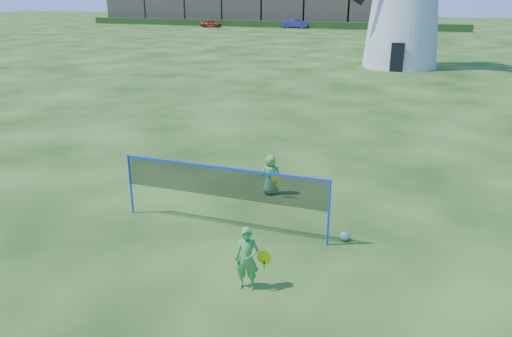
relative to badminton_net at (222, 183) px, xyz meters
The scene contains 9 objects.
ground 1.28m from the badminton_net, 23.49° to the right, with size 220.00×220.00×0.00m, color black.
badminton_net is the anchor object (origin of this frame).
player_girl 2.61m from the badminton_net, 56.74° to the right, with size 0.67×0.38×1.26m.
player_boy 2.45m from the badminton_net, 79.54° to the left, with size 0.68×0.51×1.12m.
play_ball 3.03m from the badminton_net, ahead, with size 0.22×0.22×0.22m, color green.
terraced_houses 76.52m from the badminton_net, 110.18° to the left, with size 51.22×8.40×8.23m.
hedge 69.19m from the badminton_net, 108.08° to the left, with size 62.00×0.80×1.00m, color #193814.
car_left 69.08m from the badminton_net, 114.69° to the left, with size 1.37×3.41×1.16m, color maroon.
car_right 67.39m from the badminton_net, 103.54° to the left, with size 1.37×3.93×1.29m, color navy.
Camera 1 is at (3.64, -9.25, 5.30)m, focal length 33.84 mm.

